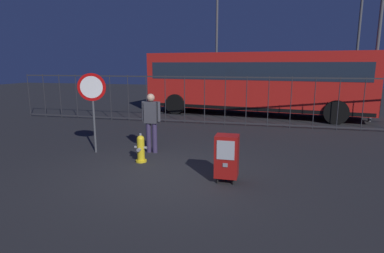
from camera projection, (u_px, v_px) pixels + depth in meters
ground_plane at (167, 175)px, 7.22m from camera, size 60.00×60.00×0.00m
fire_hydrant at (141, 149)px, 8.09m from camera, size 0.33×0.32×0.75m
newspaper_box_primary at (227, 156)px, 6.67m from camera, size 0.48×0.42×1.02m
stop_sign at (92, 96)px, 8.72m from camera, size 0.71×0.31×2.23m
pedestrian at (151, 120)px, 8.86m from camera, size 0.55×0.22×1.67m
fence_barrier at (215, 100)px, 13.04m from camera, size 18.03×0.04×2.00m
bus_near at (255, 80)px, 15.42m from camera, size 10.74×3.92×3.00m
street_light_near_left at (217, 38)px, 18.83m from camera, size 0.32×0.32×6.83m
street_light_near_right at (359, 31)px, 17.27m from camera, size 0.32×0.32×7.32m
street_light_far_left at (380, 24)px, 13.09m from camera, size 0.32×0.32×7.10m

